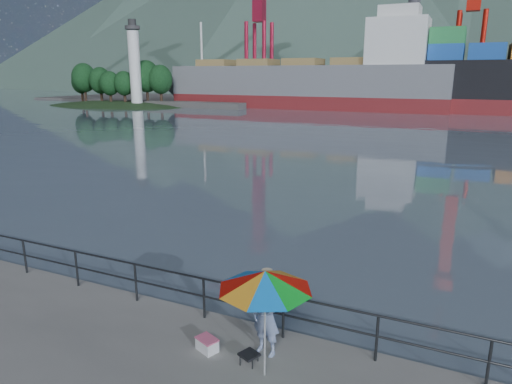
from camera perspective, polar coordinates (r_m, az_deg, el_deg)
harbor_water at (r=136.87m, az=22.66°, el=11.09°), size 500.00×280.00×0.00m
far_dock at (r=99.85m, az=27.39°, el=9.72°), size 200.00×40.00×0.40m
guardrail at (r=11.55m, az=-10.87°, el=-11.86°), size 22.00×0.06×1.03m
lighthouse_islet at (r=92.07m, az=-17.16°, el=10.57°), size 48.00×26.40×19.20m
fisherman at (r=9.58m, az=1.35°, el=-15.18°), size 0.68×0.51×1.71m
beach_umbrella at (r=8.41m, az=1.14°, el=-10.98°), size 1.88×1.88×2.16m
folding_stool at (r=9.66m, az=-0.87°, el=-20.05°), size 0.44×0.44×0.22m
cooler_bag at (r=10.07m, az=-6.12°, el=-18.48°), size 0.52×0.44×0.25m
fishing_rod at (r=10.78m, az=1.96°, el=-16.79°), size 0.62×1.64×1.23m
bulk_carrier at (r=81.49m, az=7.23°, el=13.41°), size 48.56×8.40×14.50m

